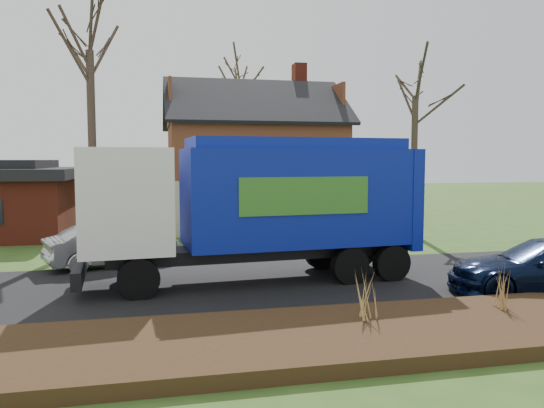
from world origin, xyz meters
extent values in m
plane|color=#2F4E1A|center=(0.00, 0.00, 0.00)|extent=(120.00, 120.00, 0.00)
cube|color=black|center=(0.00, 0.00, 0.01)|extent=(80.00, 7.00, 0.02)
cube|color=black|center=(0.00, -5.30, 0.15)|extent=(80.00, 3.50, 0.30)
cube|color=beige|center=(2.00, 14.00, 1.35)|extent=(9.00, 7.50, 2.70)
cube|color=#502617|center=(2.00, 14.00, 4.10)|extent=(9.00, 7.50, 2.80)
cube|color=maroon|center=(5.00, 15.00, 8.46)|extent=(0.70, 0.90, 1.60)
cube|color=beige|center=(-4.20, 13.50, 1.30)|extent=(3.50, 5.50, 2.60)
cube|color=black|center=(-4.20, 13.50, 2.72)|extent=(3.90, 5.90, 0.24)
cylinder|color=black|center=(-3.77, -0.92, 0.56)|extent=(1.15, 0.46, 1.12)
cylinder|color=black|center=(-3.94, 1.34, 0.56)|extent=(1.15, 0.46, 1.12)
cylinder|color=black|center=(2.36, -0.47, 0.56)|extent=(1.15, 0.46, 1.12)
cylinder|color=black|center=(2.19, 1.79, 0.56)|extent=(1.15, 0.46, 1.12)
cylinder|color=black|center=(3.76, -0.37, 0.56)|extent=(1.15, 0.46, 1.12)
cylinder|color=black|center=(3.59, 1.89, 0.56)|extent=(1.15, 0.46, 1.12)
cube|color=black|center=(-0.09, 0.49, 0.92)|extent=(9.35, 1.97, 0.38)
cube|color=white|center=(-4.13, 0.19, 2.59)|extent=(2.67, 2.87, 2.91)
cube|color=black|center=(-5.31, 0.10, 2.75)|extent=(0.26, 2.37, 0.97)
cube|color=black|center=(-5.42, 0.09, 0.59)|extent=(0.47, 2.71, 0.49)
cube|color=#0C1B92|center=(0.93, 0.56, 2.59)|extent=(6.98, 3.19, 2.91)
cube|color=#0C1B92|center=(0.93, 0.56, 4.21)|extent=(6.63, 2.84, 0.32)
cube|color=#0C1B92|center=(4.43, 0.82, 2.48)|extent=(0.58, 2.77, 3.13)
cube|color=#367A28|center=(0.87, -0.82, 2.70)|extent=(3.88, 0.33, 1.08)
cube|color=#367A28|center=(0.67, 1.92, 2.70)|extent=(3.88, 0.33, 1.08)
imported|color=#ACAEB4|center=(-4.79, 3.93, 0.74)|extent=(4.76, 3.10, 1.48)
cylinder|color=#423227|center=(-5.94, 8.99, 4.19)|extent=(0.35, 0.35, 8.39)
cylinder|color=#403526|center=(9.08, 8.60, 3.40)|extent=(0.31, 0.31, 6.80)
cylinder|color=#403426|center=(2.71, 22.37, 4.53)|extent=(0.34, 0.34, 9.05)
cone|color=tan|center=(1.09, -4.76, 0.81)|extent=(0.04, 0.04, 1.02)
cone|color=tan|center=(0.93, -4.76, 0.81)|extent=(0.04, 0.04, 1.02)
cone|color=tan|center=(1.25, -4.76, 0.81)|extent=(0.04, 0.04, 1.02)
cone|color=tan|center=(1.09, -4.63, 0.81)|extent=(0.04, 0.04, 1.02)
cone|color=tan|center=(1.09, -4.88, 0.81)|extent=(0.04, 0.04, 1.02)
cone|color=#A9814A|center=(4.42, -4.74, 0.77)|extent=(0.04, 0.04, 0.95)
cone|color=#A9814A|center=(4.26, -4.74, 0.77)|extent=(0.04, 0.04, 0.95)
cone|color=#A9814A|center=(4.59, -4.74, 0.77)|extent=(0.04, 0.04, 0.95)
cone|color=#A9814A|center=(4.42, -4.61, 0.77)|extent=(0.04, 0.04, 0.95)
cone|color=#A9814A|center=(4.42, -4.87, 0.77)|extent=(0.04, 0.04, 0.95)
camera|label=1|loc=(-3.28, -15.26, 3.74)|focal=35.00mm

